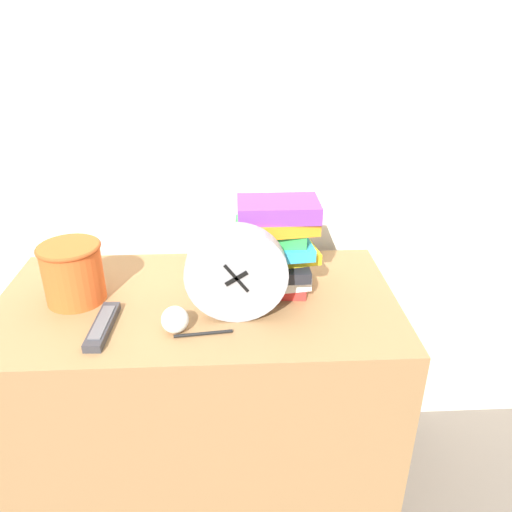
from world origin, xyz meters
The scene contains 8 objects.
wall_back centered at (0.00, 0.63, 1.20)m, with size 6.00×0.04×2.40m.
desk centered at (0.00, 0.28, 0.37)m, with size 1.06×0.56×0.75m.
desk_clock centered at (0.11, 0.18, 0.87)m, with size 0.25×0.05×0.25m.
book_stack centered at (0.21, 0.32, 0.88)m, with size 0.25×0.21×0.26m.
basket centered at (-0.32, 0.29, 0.83)m, with size 0.16×0.16×0.16m.
tv_remote centered at (-0.22, 0.15, 0.76)m, with size 0.05×0.19×0.02m.
crumpled_paper_ball centered at (-0.04, 0.13, 0.78)m, with size 0.07×0.07×0.07m.
pen centered at (0.02, 0.11, 0.75)m, with size 0.14×0.02×0.01m.
Camera 1 is at (0.10, -0.86, 1.44)m, focal length 35.00 mm.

